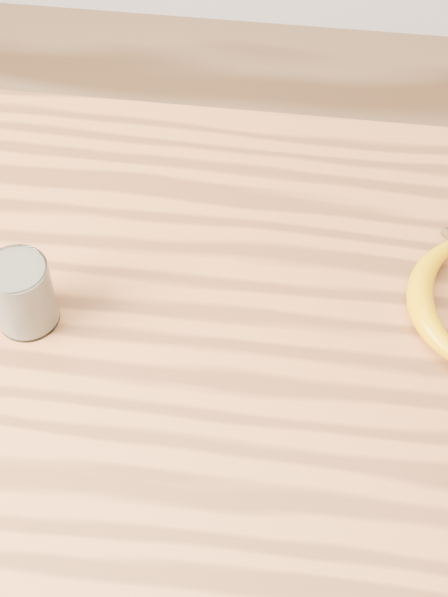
# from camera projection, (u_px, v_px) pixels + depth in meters

# --- Properties ---
(table) EXTENTS (1.20, 0.80, 0.90)m
(table) POSITION_uv_depth(u_px,v_px,m) (188.00, 363.00, 1.17)
(table) COLOR #AF6731
(table) RESTS_ON ground
(smoothie_glass) EXTENTS (0.08, 0.08, 0.10)m
(smoothie_glass) POSITION_uv_depth(u_px,v_px,m) (22.00, 294.00, 1.02)
(smoothie_glass) COLOR white
(smoothie_glass) RESTS_ON table
(banana) EXTENTS (0.12, 0.29, 0.03)m
(banana) POSITION_uv_depth(u_px,v_px,m) (419.00, 300.00, 1.05)
(banana) COLOR #DF9900
(banana) RESTS_ON table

